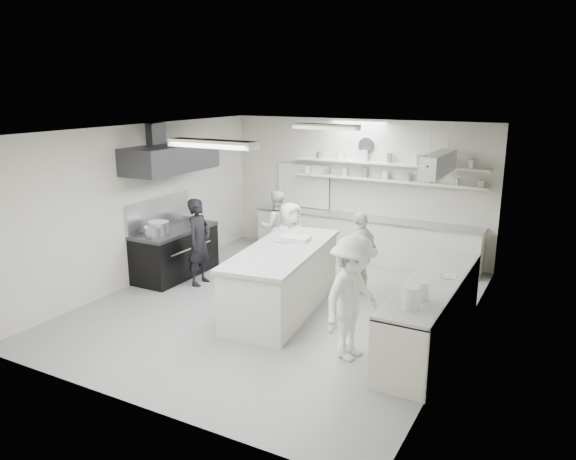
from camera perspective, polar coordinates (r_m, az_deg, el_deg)
The scene contains 27 objects.
floor at distance 9.62m, azimuth -0.86°, elevation -7.87°, with size 6.00×7.00×0.02m, color gray.
ceiling at distance 8.91m, azimuth -0.93°, elevation 10.38°, with size 6.00×7.00×0.02m, color silver.
wall_back at distance 12.26m, azimuth 7.15°, elevation 4.32°, with size 6.00×0.04×3.00m, color beige.
wall_front at distance 6.45m, azimuth -16.31°, elevation -5.62°, with size 6.00×0.04×3.00m, color beige.
wall_left at distance 10.90m, azimuth -14.81°, elevation 2.65°, with size 0.04×7.00×3.00m, color beige.
wall_right at distance 8.16m, azimuth 17.83°, elevation -1.51°, with size 0.04×7.00×3.00m, color beige.
stove at distance 11.18m, azimuth -11.57°, elevation -2.41°, with size 0.80×1.80×0.90m, color black.
exhaust_hood at distance 10.79m, azimuth -12.08°, elevation 7.28°, with size 0.85×2.00×0.50m, color #343439.
back_counter at distance 12.11m, azimuth 7.79°, elevation -0.88°, with size 5.00×0.60×0.92m, color beige.
shelf_lower at distance 11.86m, azimuth 10.11°, elevation 5.09°, with size 4.20×0.26×0.04m, color beige.
shelf_upper at distance 11.81m, azimuth 10.19°, elevation 6.76°, with size 4.20×0.26×0.04m, color beige.
pass_through_window at distance 12.77m, azimuth 1.65°, elevation 4.61°, with size 1.30×0.04×1.00m, color black.
wall_clock at distance 12.02m, azimuth 8.12°, elevation 8.66°, with size 0.32×0.32×0.05m, color white.
right_counter at distance 8.37m, azimuth 14.64°, elevation -8.33°, with size 0.74×3.30×0.94m, color beige.
pot_rack at distance 10.51m, azimuth 15.32°, elevation 6.62°, with size 0.30×1.60×0.40m, color #AAACB3.
light_fixture_front at distance 7.41m, azimuth -7.83°, elevation 8.84°, with size 1.30×0.25×0.10m, color beige.
light_fixture_rear at distance 10.52m, azimuth 3.95°, elevation 10.62°, with size 1.30×0.25×0.10m, color beige.
prep_island at distance 9.29m, azimuth -0.56°, elevation -5.22°, with size 1.04×2.80×1.03m, color beige.
stove_pot at distance 10.71m, azimuth -13.20°, elevation 0.09°, with size 0.39×0.39×0.29m, color #AAACB3.
cook_stove at distance 10.52m, azimuth -9.18°, elevation -1.23°, with size 0.61×0.40×1.66m, color black.
cook_back at distance 11.79m, azimuth -1.27°, elevation 0.38°, with size 0.75×0.58×1.54m, color silver.
cook_island_left at distance 10.58m, azimuth 0.22°, elevation -1.26°, with size 0.75×0.49×1.54m, color silver.
cook_island_right at distance 9.90m, azimuth 7.48°, elevation -2.49°, with size 0.91×0.38×1.55m, color silver.
cook_right at distance 7.61m, azimuth 6.72°, elevation -6.97°, with size 1.14×0.65×1.76m, color silver.
bowl_island_a at distance 9.51m, azimuth -0.52°, elevation -1.27°, with size 0.26×0.26×0.06m, color #AAACB3.
bowl_island_b at distance 8.48m, azimuth -3.56°, elevation -3.32°, with size 0.17×0.17×0.05m, color beige.
bowl_right at distance 8.38m, azimuth 16.17°, elevation -4.79°, with size 0.23×0.23×0.06m, color beige.
Camera 1 is at (4.35, -7.75, 3.67)m, focal length 34.37 mm.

